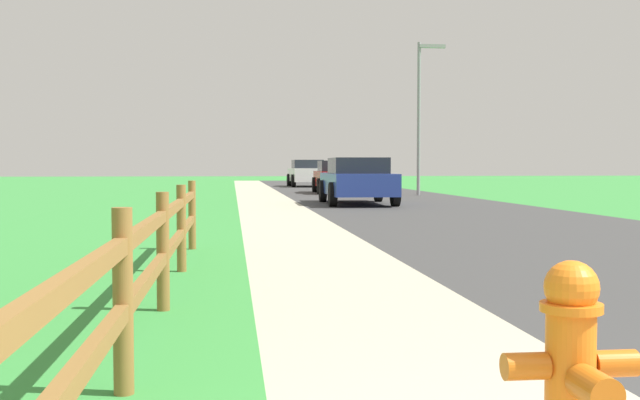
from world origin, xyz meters
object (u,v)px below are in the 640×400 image
Objects in this scene: parked_suv_blue at (357,180)px; parked_car_red at (338,176)px; parked_car_white at (307,173)px; street_lamp at (421,105)px; fire_hydrant at (572,366)px.

parked_car_red is (0.75, 9.67, -0.02)m from parked_suv_blue.
parked_car_white is 14.17m from street_lamp.
fire_hydrant is 21.47m from parked_suv_blue.
fire_hydrant is 0.18× the size of parked_suv_blue.
street_lamp is at bearing -75.66° from parked_car_white.
parked_suv_blue reaches higher than fire_hydrant.
parked_suv_blue is 8.36m from street_lamp.
parked_car_white is (0.40, 20.23, 0.02)m from parked_suv_blue.
parked_suv_blue reaches higher than parked_car_red.
parked_car_white reaches higher than parked_car_red.
parked_car_white is at bearing 85.78° from fire_hydrant.
parked_car_white is (-0.35, 10.56, 0.03)m from parked_car_red.
street_lamp is (6.49, 28.10, 3.32)m from fire_hydrant.
fire_hydrant is 41.65m from parked_car_white.
parked_car_red is at bearing 137.08° from street_lamp.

